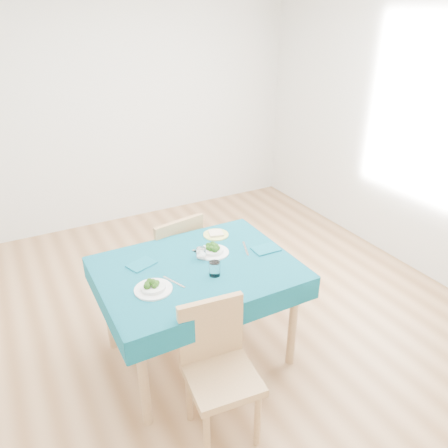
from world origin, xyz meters
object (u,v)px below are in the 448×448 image
chair_far (167,246)px  bowl_near (153,285)px  table (198,313)px  bowl_far (213,249)px  side_plate (216,235)px  chair_near (222,370)px

chair_far → bowl_near: chair_far is taller
table → bowl_far: bowl_far is taller
bowl_near → side_plate: (0.67, 0.46, -0.03)m
table → side_plate: bearing=46.7°
chair_far → side_plate: (0.25, -0.38, 0.22)m
chair_far → bowl_far: chair_far is taller
bowl_far → chair_far: bearing=100.3°
table → chair_far: size_ratio=1.19×
bowl_near → bowl_far: bearing=23.3°
chair_near → side_plate: 1.14m
bowl_near → table: bearing=18.4°
chair_near → bowl_near: 0.65m
chair_near → bowl_near: bearing=115.1°
side_plate → table: bearing=-133.3°
chair_far → side_plate: 0.51m
chair_far → chair_near: bearing=70.4°
table → bowl_far: 0.46m
bowl_far → side_plate: 0.27m
chair_near → chair_far: bearing=86.8°
bowl_near → side_plate: bearing=34.3°
bowl_near → bowl_far: 0.57m
table → bowl_near: (-0.35, -0.12, 0.41)m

